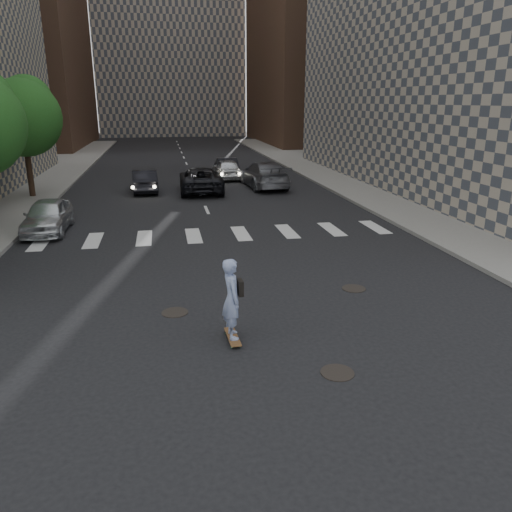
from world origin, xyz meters
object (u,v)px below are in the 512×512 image
(traffic_car_c, at_px, (201,180))
(traffic_car_a, at_px, (145,181))
(traffic_car_b, at_px, (264,175))
(traffic_car_e, at_px, (226,167))
(skateboarder, at_px, (232,299))
(tree_c, at_px, (23,114))
(silver_sedan, at_px, (48,216))
(traffic_car_d, at_px, (226,169))

(traffic_car_c, bearing_deg, traffic_car_a, -9.31)
(traffic_car_b, height_order, traffic_car_e, traffic_car_b)
(traffic_car_a, bearing_deg, skateboarder, 93.39)
(traffic_car_b, relative_size, traffic_car_c, 1.04)
(traffic_car_c, bearing_deg, tree_c, 2.86)
(traffic_car_b, distance_m, traffic_car_c, 4.24)
(tree_c, height_order, traffic_car_c, tree_c)
(skateboarder, relative_size, silver_sedan, 0.49)
(traffic_car_c, distance_m, traffic_car_d, 5.46)
(traffic_car_a, distance_m, traffic_car_c, 3.43)
(traffic_car_c, height_order, traffic_car_e, traffic_car_c)
(traffic_car_e, bearing_deg, traffic_car_a, 45.53)
(traffic_car_b, bearing_deg, tree_c, 1.48)
(traffic_car_d, bearing_deg, tree_c, 21.65)
(traffic_car_a, bearing_deg, traffic_car_d, -145.72)
(traffic_car_c, xyz_separation_m, traffic_car_e, (2.40, 6.44, -0.08))
(traffic_car_b, bearing_deg, silver_sedan, 36.85)
(tree_c, relative_size, silver_sedan, 1.60)
(traffic_car_a, height_order, traffic_car_d, traffic_car_d)
(skateboarder, bearing_deg, traffic_car_c, 84.98)
(traffic_car_d, xyz_separation_m, traffic_car_e, (0.18, 1.45, -0.04))
(silver_sedan, height_order, traffic_car_b, traffic_car_b)
(tree_c, distance_m, silver_sedan, 9.57)
(silver_sedan, bearing_deg, traffic_car_b, 40.65)
(traffic_car_b, xyz_separation_m, traffic_car_e, (-1.74, 5.50, -0.15))
(skateboarder, xyz_separation_m, traffic_car_c, (0.85, 20.00, -0.30))
(silver_sedan, distance_m, traffic_car_d, 16.49)
(skateboarder, xyz_separation_m, silver_sedan, (-6.29, 11.42, -0.35))
(skateboarder, bearing_deg, silver_sedan, 116.26)
(tree_c, relative_size, skateboarder, 3.29)
(skateboarder, xyz_separation_m, traffic_car_b, (4.99, 20.94, -0.23))
(silver_sedan, relative_size, traffic_car_d, 0.98)
(silver_sedan, bearing_deg, tree_c, 106.83)
(traffic_car_e, bearing_deg, skateboarder, 83.41)
(skateboarder, distance_m, traffic_car_a, 20.81)
(tree_c, bearing_deg, skateboarder, -66.16)
(traffic_car_e, bearing_deg, traffic_car_c, 69.98)
(silver_sedan, relative_size, traffic_car_b, 0.73)
(traffic_car_a, distance_m, traffic_car_d, 7.07)
(traffic_car_e, bearing_deg, silver_sedan, 58.00)
(tree_c, bearing_deg, traffic_car_e, 29.01)
(tree_c, relative_size, traffic_car_c, 1.22)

